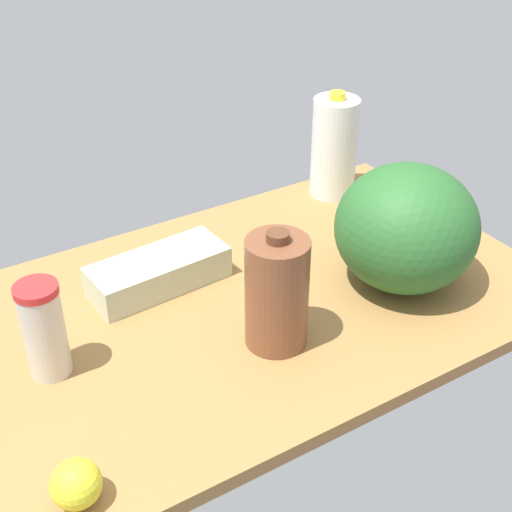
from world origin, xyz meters
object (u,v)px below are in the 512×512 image
at_px(milk_jug, 334,147).
at_px(watermelon, 406,228).
at_px(egg_carton, 159,272).
at_px(lemon_near_front, 76,484).
at_px(tumbler_cup, 44,330).
at_px(chocolate_milk_jug, 277,292).
at_px(lime_beside_bowl, 371,213).

bearing_deg(milk_jug, watermelon, -106.48).
distance_m(egg_carton, lemon_near_front, 0.56).
height_order(watermelon, tumbler_cup, watermelon).
height_order(watermelon, chocolate_milk_jug, watermelon).
bearing_deg(chocolate_milk_jug, tumbler_cup, 160.42).
distance_m(watermelon, egg_carton, 0.52).
bearing_deg(chocolate_milk_jug, lime_beside_bowl, 30.03).
bearing_deg(tumbler_cup, lemon_near_front, -100.77).
height_order(chocolate_milk_jug, lemon_near_front, chocolate_milk_jug).
relative_size(watermelon, chocolate_milk_jug, 1.23).
distance_m(milk_jug, chocolate_milk_jug, 0.62).
distance_m(tumbler_cup, lime_beside_bowl, 0.84).
relative_size(tumbler_cup, egg_carton, 0.64).
bearing_deg(lime_beside_bowl, egg_carton, 177.13).
distance_m(milk_jug, lemon_near_front, 1.08).
bearing_deg(chocolate_milk_jug, watermelon, 4.54).
distance_m(watermelon, milk_jug, 0.42).
bearing_deg(tumbler_cup, watermelon, -8.86).
distance_m(egg_carton, lime_beside_bowl, 0.55).
bearing_deg(chocolate_milk_jug, lemon_near_front, -160.53).
bearing_deg(lemon_near_front, lime_beside_bowl, 24.92).
relative_size(milk_jug, lemon_near_front, 3.58).
bearing_deg(watermelon, egg_carton, 150.15).
height_order(tumbler_cup, chocolate_milk_jug, chocolate_milk_jug).
xyz_separation_m(egg_carton, lemon_near_front, (-0.34, -0.44, 0.00)).
relative_size(watermelon, lime_beside_bowl, 5.42).
height_order(watermelon, milk_jug, milk_jug).
height_order(milk_jug, lemon_near_front, milk_jug).
xyz_separation_m(tumbler_cup, lime_beside_bowl, (0.83, 0.11, -0.07)).
bearing_deg(egg_carton, lemon_near_front, -131.43).
xyz_separation_m(chocolate_milk_jug, lemon_near_front, (-0.45, -0.16, -0.07)).
relative_size(tumbler_cup, milk_jug, 0.69).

